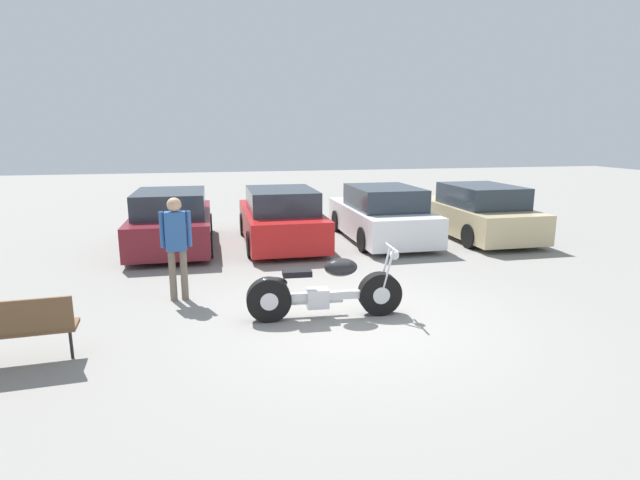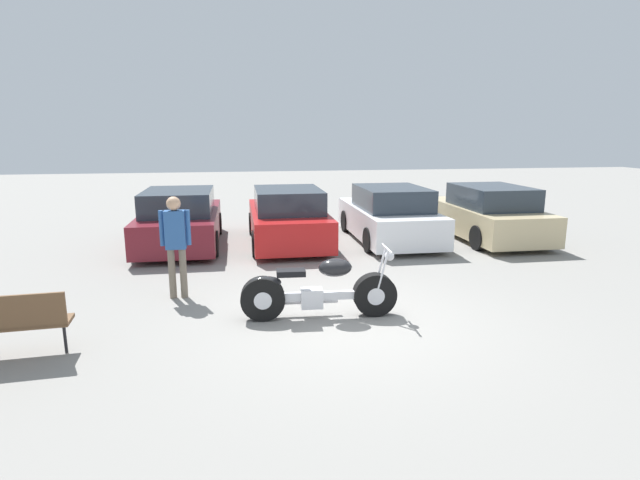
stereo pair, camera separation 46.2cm
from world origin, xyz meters
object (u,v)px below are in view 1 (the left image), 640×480
parked_car_champagne (477,213)px  person_standing (176,240)px  parked_car_white (381,215)px  parked_car_maroon (172,221)px  parked_car_red (281,218)px  motorcycle (324,291)px

parked_car_champagne → person_standing: (-7.74, -3.79, 0.40)m
parked_car_white → parked_car_champagne: (2.70, -0.18, 0.00)m
person_standing → parked_car_white: bearing=38.3°
parked_car_maroon → parked_car_red: bearing=-2.8°
person_standing → parked_car_maroon: bearing=95.2°
motorcycle → parked_car_champagne: bearing=43.2°
motorcycle → parked_car_white: (2.77, 5.32, 0.23)m
person_standing → parked_car_red: bearing=60.0°
parked_car_white → person_standing: bearing=-141.7°
parked_car_maroon → parked_car_white: bearing=-2.1°
parked_car_red → parked_car_champagne: size_ratio=1.00×
parked_car_white → parked_car_champagne: bearing=-3.8°
parked_car_champagne → parked_car_maroon: bearing=177.3°
motorcycle → parked_car_red: bearing=89.3°
motorcycle → parked_car_red: size_ratio=0.57×
parked_car_white → parked_car_champagne: 2.71m
parked_car_maroon → parked_car_white: same height
motorcycle → parked_car_champagne: parked_car_champagne is taller
parked_car_red → parked_car_white: same height
parked_car_maroon → parked_car_champagne: (8.11, -0.38, 0.00)m
motorcycle → person_standing: 2.70m
parked_car_maroon → motorcycle: bearing=-64.5°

